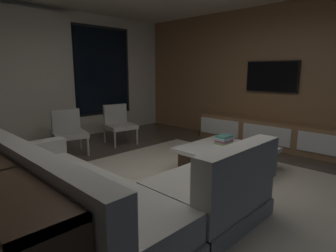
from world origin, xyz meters
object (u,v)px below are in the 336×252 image
mounted_tv (271,77)px  book_stack_on_coffee_table (224,140)px  media_console (273,135)px  coffee_table (226,159)px  accent_chair_near_window (119,122)px  sectional_couch (110,197)px  accent_chair_by_curtain (68,130)px

mounted_tv → book_stack_on_coffee_table: bearing=-176.1°
media_console → mounted_tv: mounted_tv is taller
mounted_tv → coffee_table: bearing=-171.6°
accent_chair_near_window → media_console: accent_chair_near_window is taller
sectional_couch → book_stack_on_coffee_table: 2.22m
book_stack_on_coffee_table → mounted_tv: mounted_tv is taller
media_console → mounted_tv: (0.18, 0.20, 1.10)m
sectional_couch → coffee_table: size_ratio=2.16×
book_stack_on_coffee_table → accent_chair_near_window: bearing=96.9°
sectional_couch → coffee_table: bearing=1.0°
media_console → mounted_tv: bearing=47.5°
accent_chair_near_window → mounted_tv: 3.15m
sectional_couch → accent_chair_near_window: bearing=52.9°
accent_chair_by_curtain → sectional_couch: bearing=-108.5°
accent_chair_by_curtain → media_console: (2.92, -2.44, -0.18)m
coffee_table → accent_chair_by_curtain: size_ratio=1.49×
mounted_tv → accent_chair_near_window: bearing=132.5°
sectional_couch → book_stack_on_coffee_table: (2.21, 0.20, 0.13)m
sectional_couch → mounted_tv: (3.96, 0.32, 1.06)m
sectional_couch → accent_chair_near_window: 3.19m
accent_chair_near_window → mounted_tv: size_ratio=0.76×
mounted_tv → sectional_couch: bearing=-175.4°
book_stack_on_coffee_table → accent_chair_by_curtain: (-1.35, 2.36, 0.01)m
accent_chair_near_window → mounted_tv: bearing=-47.5°
coffee_table → sectional_couch: bearing=-179.0°
coffee_table → media_console: bearing=2.8°
book_stack_on_coffee_table → accent_chair_by_curtain: size_ratio=0.37×
sectional_couch → accent_chair_near_window: size_ratio=3.21×
accent_chair_near_window → accent_chair_by_curtain: (-1.06, 0.02, 0.00)m
book_stack_on_coffee_table → accent_chair_by_curtain: accent_chair_by_curtain is taller
coffee_table → media_console: 1.75m
accent_chair_near_window → accent_chair_by_curtain: 1.06m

